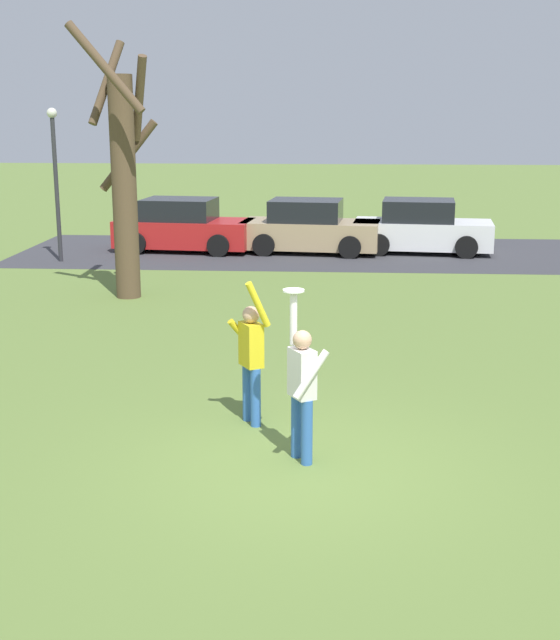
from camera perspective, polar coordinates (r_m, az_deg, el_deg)
The scene contains 10 objects.
ground_plane at distance 10.46m, azimuth 1.51°, elevation -9.72°, with size 120.00×120.00×0.00m, color olive.
person_catcher at distance 10.27m, azimuth 1.48°, elevation -4.31°, with size 0.52×0.59×2.08m.
person_defender at distance 11.51m, azimuth -1.94°, elevation -2.32°, with size 0.61×0.66×2.04m.
frisbee_disc at distance 10.18m, azimuth 0.92°, elevation 1.99°, with size 0.26×0.26×0.02m, color white.
parked_car_red at distance 26.30m, azimuth -6.48°, elevation 6.20°, with size 4.26×2.36×1.59m.
parked_car_tan at distance 25.84m, azimuth 1.98°, elevation 6.15°, with size 4.26×2.36×1.59m.
parked_car_white at distance 26.18m, azimuth 9.45°, elevation 6.07°, with size 4.26×2.36×1.59m.
parking_strip at distance 25.90m, azimuth 1.56°, elevation 4.55°, with size 17.15×6.40×0.01m, color #38383D.
bare_tree_tall at distance 19.58m, azimuth -10.43°, elevation 9.58°, with size 1.70×1.72×6.00m.
lamppost_by_lot at distance 24.85m, azimuth -14.80°, elevation 9.71°, with size 0.28×0.28×4.26m.
Camera 1 is at (0.35, -9.58, 4.18)m, focal length 47.82 mm.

